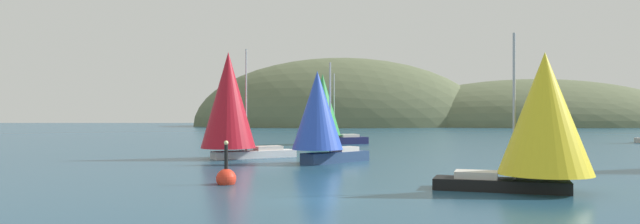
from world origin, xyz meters
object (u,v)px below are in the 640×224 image
(sailboat_green_sail, at_px, (324,108))
(sailboat_yellow_sail, at_px, (542,118))
(sailboat_blue_spinnaker, at_px, (319,114))
(sailboat_crimson_sail, at_px, (230,103))
(channel_buoy, at_px, (226,178))

(sailboat_green_sail, relative_size, sailboat_yellow_sail, 1.05)
(sailboat_blue_spinnaker, height_order, sailboat_yellow_sail, sailboat_yellow_sail)
(sailboat_blue_spinnaker, distance_m, sailboat_crimson_sail, 8.82)
(sailboat_blue_spinnaker, relative_size, sailboat_green_sail, 0.90)
(sailboat_crimson_sail, bearing_deg, sailboat_yellow_sail, -46.38)
(sailboat_yellow_sail, bearing_deg, sailboat_blue_spinnaker, 126.10)
(sailboat_blue_spinnaker, distance_m, channel_buoy, 13.82)
(sailboat_crimson_sail, height_order, sailboat_green_sail, sailboat_crimson_sail)
(sailboat_crimson_sail, distance_m, sailboat_yellow_sail, 27.19)
(sailboat_crimson_sail, xyz_separation_m, sailboat_green_sail, (7.92, 21.19, -0.26))
(sailboat_blue_spinnaker, relative_size, channel_buoy, 2.96)
(sailboat_blue_spinnaker, height_order, sailboat_green_sail, sailboat_green_sail)
(sailboat_blue_spinnaker, xyz_separation_m, sailboat_green_sail, (0.33, 25.57, 0.69))
(sailboat_yellow_sail, bearing_deg, sailboat_green_sail, 104.83)
(sailboat_green_sail, height_order, channel_buoy, sailboat_green_sail)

